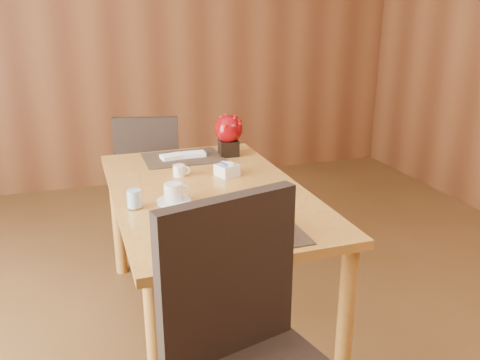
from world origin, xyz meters
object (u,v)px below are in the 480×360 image
object	(u,v)px
creamer_jug	(179,171)
near_chair	(251,352)
sugar_caddy	(227,170)
berry_decor	(229,133)
bread_plate	(189,257)
dining_table	(209,207)
coffee_cup	(173,194)
soup_setting	(235,225)
far_chair	(149,172)
water_glass	(134,191)

from	to	relation	value
creamer_jug	near_chair	size ratio (longest dim) A/B	0.08
sugar_caddy	berry_decor	size ratio (longest dim) A/B	0.41
creamer_jug	bread_plate	size ratio (longest dim) A/B	0.59
creamer_jug	sugar_caddy	bearing A→B (deg)	4.53
dining_table	coffee_cup	xyz separation A→B (m)	(-0.19, -0.12, 0.14)
bread_plate	near_chair	distance (m)	0.42
soup_setting	dining_table	bearing A→B (deg)	74.60
berry_decor	sugar_caddy	bearing A→B (deg)	-108.85
berry_decor	far_chair	bearing A→B (deg)	127.46
coffee_cup	bread_plate	world-z (taller)	coffee_cup
sugar_caddy	bread_plate	distance (m)	0.92
soup_setting	water_glass	distance (m)	0.54
soup_setting	near_chair	xyz separation A→B (m)	(-0.11, -0.47, -0.21)
coffee_cup	sugar_caddy	xyz separation A→B (m)	(0.34, 0.28, -0.01)
creamer_jug	far_chair	bearing A→B (deg)	114.66
sugar_caddy	berry_decor	xyz separation A→B (m)	(0.12, 0.36, 0.11)
creamer_jug	bread_plate	distance (m)	0.92
dining_table	bread_plate	bearing A→B (deg)	-110.74
near_chair	bread_plate	bearing A→B (deg)	90.96
dining_table	sugar_caddy	world-z (taller)	sugar_caddy
coffee_cup	berry_decor	distance (m)	0.80
creamer_jug	berry_decor	size ratio (longest dim) A/B	0.34
coffee_cup	near_chair	size ratio (longest dim) A/B	0.15
coffee_cup	berry_decor	xyz separation A→B (m)	(0.46, 0.64, 0.10)
water_glass	soup_setting	bearing A→B (deg)	-53.16
coffee_cup	far_chair	world-z (taller)	far_chair
creamer_jug	far_chair	distance (m)	0.85
coffee_cup	sugar_caddy	world-z (taller)	coffee_cup
near_chair	far_chair	xyz separation A→B (m)	(0.02, 2.08, -0.08)
dining_table	berry_decor	bearing A→B (deg)	62.71
creamer_jug	dining_table	bearing A→B (deg)	-47.68
bread_plate	dining_table	bearing A→B (deg)	69.26
sugar_caddy	dining_table	bearing A→B (deg)	-131.72
berry_decor	coffee_cup	bearing A→B (deg)	-125.87
dining_table	water_glass	world-z (taller)	water_glass
water_glass	near_chair	size ratio (longest dim) A/B	0.15
far_chair	dining_table	bearing A→B (deg)	109.77
water_glass	berry_decor	xyz separation A→B (m)	(0.64, 0.66, 0.06)
sugar_caddy	near_chair	xyz separation A→B (m)	(-0.30, -1.20, -0.18)
sugar_caddy	berry_decor	world-z (taller)	berry_decor
soup_setting	bread_plate	distance (m)	0.23
bread_plate	far_chair	distance (m)	1.73
water_glass	sugar_caddy	xyz separation A→B (m)	(0.52, 0.30, -0.05)
dining_table	coffee_cup	size ratio (longest dim) A/B	9.56
creamer_jug	near_chair	bearing A→B (deg)	-71.01
water_glass	berry_decor	world-z (taller)	berry_decor
sugar_caddy	soup_setting	bearing A→B (deg)	-104.88
far_chair	creamer_jug	bearing A→B (deg)	105.55
berry_decor	far_chair	xyz separation A→B (m)	(-0.40, 0.52, -0.37)
near_chair	far_chair	size ratio (longest dim) A/B	1.15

